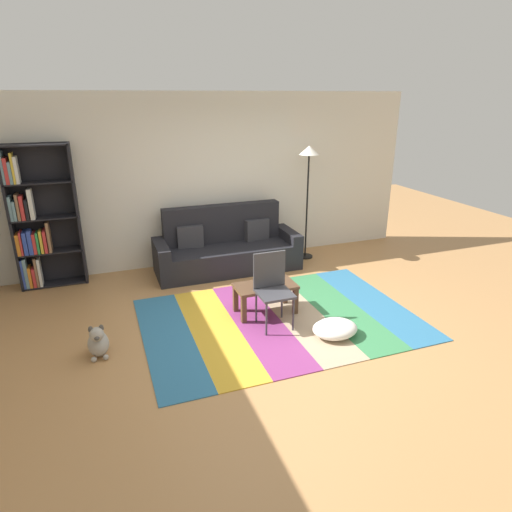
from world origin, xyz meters
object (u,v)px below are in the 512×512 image
object	(u,v)px
bookshelf	(37,222)
standing_lamp	(309,165)
folding_chair	(272,284)
dog	(98,342)
couch	(227,249)
pouf	(335,329)
tv_remote	(273,284)
coffee_table	(265,290)

from	to	relation	value
bookshelf	standing_lamp	size ratio (longest dim) A/B	1.08
standing_lamp	folding_chair	world-z (taller)	standing_lamp
standing_lamp	folding_chair	size ratio (longest dim) A/B	2.09
bookshelf	dog	world-z (taller)	bookshelf
couch	pouf	bearing A→B (deg)	-77.19
bookshelf	standing_lamp	distance (m)	4.15
pouf	folding_chair	size ratio (longest dim) A/B	0.59
pouf	couch	bearing A→B (deg)	102.81
dog	tv_remote	distance (m)	2.17
folding_chair	standing_lamp	bearing A→B (deg)	67.35
couch	pouf	world-z (taller)	couch
pouf	dog	world-z (taller)	dog
dog	standing_lamp	xyz separation A→B (m)	(3.44, 2.00, 1.41)
dog	folding_chair	distance (m)	2.04
pouf	tv_remote	world-z (taller)	tv_remote
bookshelf	dog	bearing A→B (deg)	-73.55
bookshelf	folding_chair	size ratio (longest dim) A/B	2.26
couch	tv_remote	bearing A→B (deg)	-85.86
bookshelf	dog	size ratio (longest dim) A/B	5.12
dog	standing_lamp	bearing A→B (deg)	30.20
coffee_table	dog	world-z (taller)	dog
couch	dog	xyz separation A→B (m)	(-2.01, -1.95, -0.18)
standing_lamp	couch	bearing A→B (deg)	-178.05
pouf	dog	xyz separation A→B (m)	(-2.58, 0.53, 0.06)
pouf	dog	bearing A→B (deg)	168.42
couch	pouf	distance (m)	2.55
standing_lamp	pouf	bearing A→B (deg)	-108.76
pouf	folding_chair	bearing A→B (deg)	136.48
couch	coffee_table	size ratio (longest dim) A/B	2.93
couch	dog	size ratio (longest dim) A/B	5.69
standing_lamp	tv_remote	world-z (taller)	standing_lamp
couch	folding_chair	bearing A→B (deg)	-90.20
standing_lamp	tv_remote	bearing A→B (deg)	-127.14
tv_remote	dog	bearing A→B (deg)	-162.01
coffee_table	folding_chair	bearing A→B (deg)	-95.74
couch	bookshelf	world-z (taller)	bookshelf
couch	standing_lamp	distance (m)	1.88
tv_remote	folding_chair	world-z (taller)	folding_chair
tv_remote	standing_lamp	bearing A→B (deg)	63.35
coffee_table	pouf	bearing A→B (deg)	-57.01
pouf	standing_lamp	size ratio (longest dim) A/B	0.28
couch	dog	bearing A→B (deg)	-135.91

